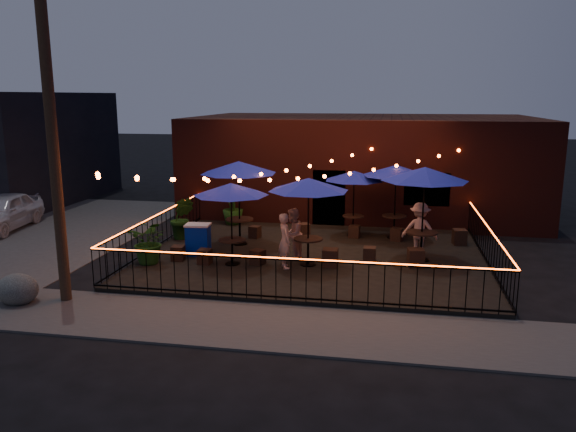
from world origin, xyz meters
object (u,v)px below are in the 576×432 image
(utility_pole, at_px, (52,134))
(cooler, at_px, (198,239))
(cafe_table_1, at_px, (239,169))
(cafe_table_4, at_px, (425,175))
(cafe_table_3, at_px, (354,177))
(cafe_table_0, at_px, (231,190))
(cafe_table_5, at_px, (396,171))
(boulder, at_px, (17,290))
(cafe_table_2, at_px, (309,186))

(utility_pole, bearing_deg, cooler, 63.24)
(cafe_table_1, xyz_separation_m, cafe_table_4, (5.67, -0.82, 0.04))
(cafe_table_3, height_order, cooler, cafe_table_3)
(cafe_table_0, bearing_deg, cooler, 149.86)
(cafe_table_4, bearing_deg, cafe_table_0, -165.54)
(cafe_table_5, bearing_deg, cooler, -151.17)
(cafe_table_4, distance_m, boulder, 11.00)
(cafe_table_3, height_order, cafe_table_5, cafe_table_5)
(cafe_table_4, distance_m, cafe_table_5, 2.69)
(cafe_table_5, bearing_deg, cafe_table_2, -123.61)
(cafe_table_4, xyz_separation_m, cooler, (-6.57, -0.63, -2.02))
(cooler, bearing_deg, cafe_table_1, 53.90)
(utility_pole, xyz_separation_m, cooler, (1.98, 3.93, -3.36))
(cafe_table_2, bearing_deg, cafe_table_0, -171.64)
(cafe_table_0, relative_size, cooler, 2.68)
(cafe_table_1, distance_m, boulder, 7.31)
(cafe_table_3, relative_size, cafe_table_4, 0.93)
(utility_pole, bearing_deg, cafe_table_4, 28.05)
(cafe_table_3, xyz_separation_m, boulder, (-7.40, -7.57, -1.83))
(cafe_table_1, relative_size, cafe_table_4, 1.13)
(utility_pole, bearing_deg, boulder, -158.50)
(cafe_table_0, height_order, cafe_table_5, cafe_table_5)
(cooler, bearing_deg, cafe_table_4, 1.14)
(cafe_table_0, distance_m, cafe_table_5, 6.00)
(utility_pole, relative_size, cooler, 8.37)
(utility_pole, distance_m, cafe_table_5, 10.67)
(cafe_table_0, xyz_separation_m, cafe_table_2, (2.13, 0.31, 0.14))
(cafe_table_2, relative_size, cooler, 3.01)
(cafe_table_5, xyz_separation_m, boulder, (-8.78, -7.51, -2.04))
(cafe_table_1, bearing_deg, cafe_table_0, -80.42)
(cafe_table_4, relative_size, cooler, 2.86)
(utility_pole, height_order, cafe_table_4, utility_pole)
(cafe_table_5, distance_m, cooler, 6.86)
(cooler, distance_m, boulder, 5.25)
(cafe_table_0, relative_size, cafe_table_3, 1.00)
(cafe_table_2, distance_m, boulder, 7.75)
(cafe_table_0, height_order, cafe_table_2, cafe_table_2)
(cafe_table_1, height_order, cafe_table_2, cafe_table_1)
(cooler, height_order, boulder, cooler)
(cafe_table_2, bearing_deg, cafe_table_5, 56.39)
(cafe_table_0, distance_m, cafe_table_1, 2.24)
(cooler, relative_size, boulder, 1.02)
(utility_pole, relative_size, cafe_table_1, 2.60)
(cafe_table_0, relative_size, cafe_table_5, 0.97)
(cafe_table_2, bearing_deg, cafe_table_3, 74.50)
(cafe_table_1, xyz_separation_m, cafe_table_5, (4.90, 1.74, -0.20))
(cafe_table_3, distance_m, cafe_table_4, 3.42)
(cooler, xyz_separation_m, boulder, (-2.98, -4.32, -0.27))
(boulder, bearing_deg, utility_pole, 21.50)
(cafe_table_2, height_order, cafe_table_5, cafe_table_2)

